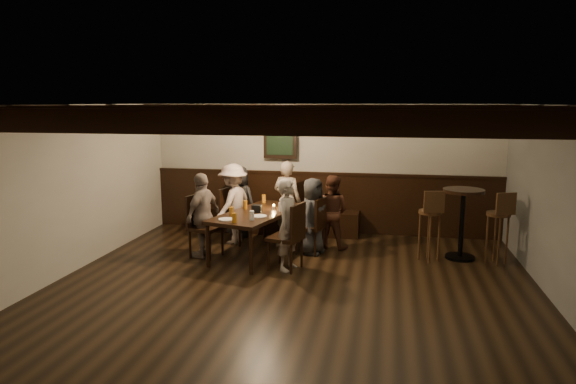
% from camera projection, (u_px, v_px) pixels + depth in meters
% --- Properties ---
extents(room, '(7.00, 7.00, 7.00)m').
position_uv_depth(room, '(296.00, 186.00, 8.45)').
color(room, black).
rests_on(room, ground).
extents(dining_table, '(1.30, 2.04, 0.71)m').
position_uv_depth(dining_table, '(258.00, 215.00, 8.18)').
color(dining_table, black).
rests_on(dining_table, floor).
extents(chair_left_near, '(0.53, 0.53, 0.96)m').
position_uv_depth(chair_left_near, '(235.00, 226.00, 8.95)').
color(chair_left_near, black).
rests_on(chair_left_near, floor).
extents(chair_left_far, '(0.55, 0.55, 0.99)m').
position_uv_depth(chair_left_far, '(205.00, 238.00, 8.15)').
color(chair_left_far, black).
rests_on(chair_left_far, floor).
extents(chair_right_near, '(0.51, 0.51, 0.92)m').
position_uv_depth(chair_right_near, '(311.00, 236.00, 8.33)').
color(chair_right_near, black).
rests_on(chair_right_near, floor).
extents(chair_right_far, '(0.55, 0.55, 0.99)m').
position_uv_depth(chair_right_far, '(287.00, 249.00, 7.53)').
color(chair_right_far, black).
rests_on(chair_right_far, floor).
extents(person_bench_left, '(0.71, 0.56, 1.29)m').
position_uv_depth(person_bench_left, '(239.00, 201.00, 9.36)').
color(person_bench_left, '#262628').
rests_on(person_bench_left, floor).
extents(person_bench_centre, '(0.59, 0.46, 1.42)m').
position_uv_depth(person_bench_centre, '(287.00, 201.00, 9.10)').
color(person_bench_centre, gray).
rests_on(person_bench_centre, floor).
extents(person_bench_right, '(0.70, 0.61, 1.24)m').
position_uv_depth(person_bench_right, '(331.00, 212.00, 8.59)').
color(person_bench_right, '#4C281A').
rests_on(person_bench_right, floor).
extents(person_left_near, '(0.73, 1.00, 1.39)m').
position_uv_depth(person_left_near, '(233.00, 204.00, 8.89)').
color(person_left_near, '#BAA49D').
rests_on(person_left_near, floor).
extents(person_left_far, '(0.52, 0.85, 1.35)m').
position_uv_depth(person_left_far, '(203.00, 215.00, 8.10)').
color(person_left_far, gray).
rests_on(person_left_far, floor).
extents(person_right_near, '(0.54, 0.69, 1.24)m').
position_uv_depth(person_right_near, '(313.00, 216.00, 8.26)').
color(person_right_near, '#2B2B2E').
rests_on(person_right_near, floor).
extents(person_right_far, '(0.44, 0.56, 1.35)m').
position_uv_depth(person_right_far, '(288.00, 225.00, 7.45)').
color(person_right_far, gray).
rests_on(person_right_far, floor).
extents(pint_a, '(0.07, 0.07, 0.14)m').
position_uv_depth(pint_a, '(264.00, 199.00, 8.90)').
color(pint_a, '#BF7219').
rests_on(pint_a, dining_table).
extents(pint_b, '(0.07, 0.07, 0.14)m').
position_uv_depth(pint_b, '(290.00, 202.00, 8.62)').
color(pint_b, '#BF7219').
rests_on(pint_b, dining_table).
extents(pint_c, '(0.07, 0.07, 0.14)m').
position_uv_depth(pint_c, '(245.00, 205.00, 8.37)').
color(pint_c, '#BF7219').
rests_on(pint_c, dining_table).
extents(pint_d, '(0.07, 0.07, 0.14)m').
position_uv_depth(pint_d, '(281.00, 207.00, 8.20)').
color(pint_d, silver).
rests_on(pint_d, dining_table).
extents(pint_e, '(0.07, 0.07, 0.14)m').
position_uv_depth(pint_e, '(231.00, 212.00, 7.85)').
color(pint_e, '#BF7219').
rests_on(pint_e, dining_table).
extents(pint_f, '(0.07, 0.07, 0.14)m').
position_uv_depth(pint_f, '(252.00, 215.00, 7.58)').
color(pint_f, silver).
rests_on(pint_f, dining_table).
extents(pint_g, '(0.07, 0.07, 0.14)m').
position_uv_depth(pint_g, '(234.00, 218.00, 7.43)').
color(pint_g, '#BF7219').
rests_on(pint_g, dining_table).
extents(plate_near, '(0.24, 0.24, 0.01)m').
position_uv_depth(plate_near, '(226.00, 219.00, 7.61)').
color(plate_near, white).
rests_on(plate_near, dining_table).
extents(plate_far, '(0.24, 0.24, 0.01)m').
position_uv_depth(plate_far, '(259.00, 216.00, 7.82)').
color(plate_far, white).
rests_on(plate_far, dining_table).
extents(condiment_caddy, '(0.15, 0.10, 0.12)m').
position_uv_depth(condiment_caddy, '(257.00, 209.00, 8.11)').
color(condiment_caddy, black).
rests_on(condiment_caddy, dining_table).
extents(candle, '(0.05, 0.05, 0.05)m').
position_uv_depth(candle, '(274.00, 207.00, 8.38)').
color(candle, beige).
rests_on(candle, dining_table).
extents(high_top_table, '(0.62, 0.62, 1.11)m').
position_uv_depth(high_top_table, '(462.00, 213.00, 7.97)').
color(high_top_table, black).
rests_on(high_top_table, floor).
extents(bar_stool_left, '(0.37, 0.39, 1.12)m').
position_uv_depth(bar_stool_left, '(429.00, 234.00, 7.91)').
color(bar_stool_left, '#392312').
rests_on(bar_stool_left, floor).
extents(bar_stool_right, '(0.39, 0.40, 1.12)m').
position_uv_depth(bar_stool_right, '(497.00, 237.00, 7.77)').
color(bar_stool_right, '#392312').
rests_on(bar_stool_right, floor).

